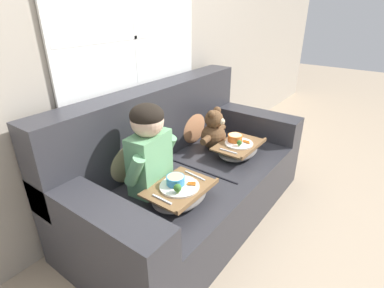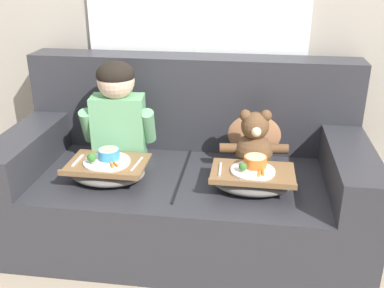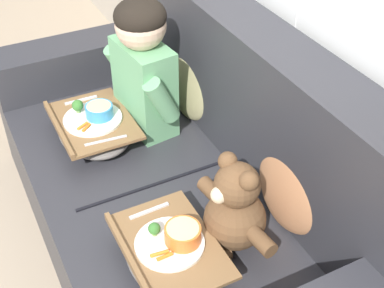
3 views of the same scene
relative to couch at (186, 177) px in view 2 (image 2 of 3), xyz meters
The scene contains 8 objects.
ground_plane 0.35m from the couch, 90.00° to the right, with size 14.00×14.00×0.00m, color tan.
couch is the anchor object (origin of this frame).
throw_pillow_behind_child 0.51m from the couch, 150.29° to the left, with size 0.38×0.18×0.40m.
throw_pillow_behind_teddy 0.51m from the couch, 29.71° to the left, with size 0.36×0.18×0.38m.
child_figure 0.55m from the couch, behind, with size 0.43×0.22×0.59m.
teddy_bear 0.44m from the couch, ahead, with size 0.38×0.26×0.35m.
lap_tray_child 0.47m from the couch, 146.66° to the right, with size 0.41×0.31×0.17m.
lap_tray_teddy 0.47m from the couch, 33.23° to the right, with size 0.42×0.29×0.17m.
Camera 2 is at (0.36, -2.21, 1.53)m, focal length 42.00 mm.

